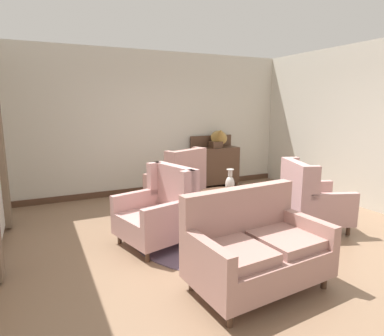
{
  "coord_description": "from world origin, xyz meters",
  "views": [
    {
      "loc": [
        -2.38,
        -3.69,
        1.86
      ],
      "look_at": [
        -0.31,
        0.66,
        0.93
      ],
      "focal_mm": 30.88,
      "sensor_mm": 36.0,
      "label": 1
    }
  ],
  "objects_px": {
    "armchair_far_left": "(178,184)",
    "porcelain_vase": "(230,183)",
    "coffee_table": "(229,199)",
    "settee": "(256,249)",
    "sideboard": "(215,165)",
    "gramophone": "(219,136)",
    "armchair_beside_settee": "(160,212)",
    "armchair_near_window": "(310,200)"
  },
  "relations": [
    {
      "from": "armchair_far_left",
      "to": "porcelain_vase",
      "type": "bearing_deg",
      "value": 88.45
    },
    {
      "from": "coffee_table",
      "to": "settee",
      "type": "height_order",
      "value": "settee"
    },
    {
      "from": "sideboard",
      "to": "gramophone",
      "type": "distance_m",
      "value": 0.67
    },
    {
      "from": "coffee_table",
      "to": "settee",
      "type": "distance_m",
      "value": 1.76
    },
    {
      "from": "coffee_table",
      "to": "gramophone",
      "type": "relative_size",
      "value": 1.7
    },
    {
      "from": "porcelain_vase",
      "to": "armchair_far_left",
      "type": "xyz_separation_m",
      "value": [
        -0.41,
        1.07,
        -0.21
      ]
    },
    {
      "from": "settee",
      "to": "armchair_beside_settee",
      "type": "height_order",
      "value": "armchair_beside_settee"
    },
    {
      "from": "armchair_far_left",
      "to": "armchair_beside_settee",
      "type": "height_order",
      "value": "armchair_far_left"
    },
    {
      "from": "coffee_table",
      "to": "armchair_beside_settee",
      "type": "distance_m",
      "value": 1.21
    },
    {
      "from": "armchair_far_left",
      "to": "armchair_near_window",
      "type": "xyz_separation_m",
      "value": [
        1.46,
        -1.7,
        -0.02
      ]
    },
    {
      "from": "settee",
      "to": "gramophone",
      "type": "height_order",
      "value": "gramophone"
    },
    {
      "from": "coffee_table",
      "to": "armchair_near_window",
      "type": "distance_m",
      "value": 1.23
    },
    {
      "from": "porcelain_vase",
      "to": "armchair_near_window",
      "type": "xyz_separation_m",
      "value": [
        1.05,
        -0.63,
        -0.24
      ]
    },
    {
      "from": "settee",
      "to": "armchair_far_left",
      "type": "relative_size",
      "value": 1.32
    },
    {
      "from": "settee",
      "to": "coffee_table",
      "type": "bearing_deg",
      "value": 62.46
    },
    {
      "from": "gramophone",
      "to": "porcelain_vase",
      "type": "bearing_deg",
      "value": -115.96
    },
    {
      "from": "porcelain_vase",
      "to": "armchair_far_left",
      "type": "distance_m",
      "value": 1.17
    },
    {
      "from": "settee",
      "to": "sideboard",
      "type": "xyz_separation_m",
      "value": [
        1.69,
        3.84,
        0.1
      ]
    },
    {
      "from": "coffee_table",
      "to": "armchair_far_left",
      "type": "height_order",
      "value": "armchair_far_left"
    },
    {
      "from": "coffee_table",
      "to": "settee",
      "type": "xyz_separation_m",
      "value": [
        -0.69,
        -1.62,
        -0.01
      ]
    },
    {
      "from": "sideboard",
      "to": "armchair_beside_settee",
      "type": "bearing_deg",
      "value": -132.55
    },
    {
      "from": "settee",
      "to": "armchair_near_window",
      "type": "bearing_deg",
      "value": 25.54
    },
    {
      "from": "armchair_near_window",
      "to": "gramophone",
      "type": "height_order",
      "value": "gramophone"
    },
    {
      "from": "gramophone",
      "to": "coffee_table",
      "type": "bearing_deg",
      "value": -116.28
    },
    {
      "from": "porcelain_vase",
      "to": "armchair_far_left",
      "type": "bearing_deg",
      "value": 111.06
    },
    {
      "from": "porcelain_vase",
      "to": "settee",
      "type": "bearing_deg",
      "value": -113.48
    },
    {
      "from": "armchair_near_window",
      "to": "gramophone",
      "type": "bearing_deg",
      "value": 21.08
    },
    {
      "from": "coffee_table",
      "to": "armchair_far_left",
      "type": "relative_size",
      "value": 0.91
    },
    {
      "from": "sideboard",
      "to": "gramophone",
      "type": "relative_size",
      "value": 1.97
    },
    {
      "from": "armchair_far_left",
      "to": "armchair_beside_settee",
      "type": "relative_size",
      "value": 1.06
    },
    {
      "from": "porcelain_vase",
      "to": "armchair_near_window",
      "type": "relative_size",
      "value": 0.36
    },
    {
      "from": "armchair_near_window",
      "to": "armchair_far_left",
      "type": "bearing_deg",
      "value": 61.2
    },
    {
      "from": "coffee_table",
      "to": "porcelain_vase",
      "type": "relative_size",
      "value": 2.53
    },
    {
      "from": "settee",
      "to": "armchair_beside_settee",
      "type": "relative_size",
      "value": 1.39
    },
    {
      "from": "armchair_beside_settee",
      "to": "settee",
      "type": "bearing_deg",
      "value": 4.55
    },
    {
      "from": "armchair_far_left",
      "to": "armchair_near_window",
      "type": "height_order",
      "value": "armchair_far_left"
    },
    {
      "from": "settee",
      "to": "armchair_near_window",
      "type": "xyz_separation_m",
      "value": [
        1.76,
        1.02,
        0.02
      ]
    },
    {
      "from": "porcelain_vase",
      "to": "armchair_beside_settee",
      "type": "distance_m",
      "value": 1.26
    },
    {
      "from": "armchair_far_left",
      "to": "sideboard",
      "type": "distance_m",
      "value": 1.78
    },
    {
      "from": "armchair_near_window",
      "to": "settee",
      "type": "bearing_deg",
      "value": 140.66
    },
    {
      "from": "porcelain_vase",
      "to": "armchair_far_left",
      "type": "relative_size",
      "value": 0.36
    },
    {
      "from": "settee",
      "to": "armchair_beside_settee",
      "type": "distance_m",
      "value": 1.54
    }
  ]
}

